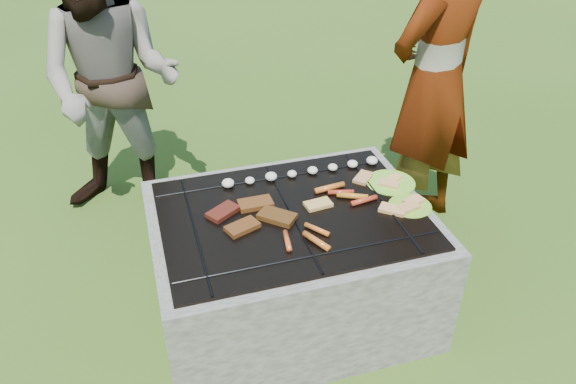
% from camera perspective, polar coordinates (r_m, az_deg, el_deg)
% --- Properties ---
extents(lawn, '(60.00, 60.00, 0.00)m').
position_cam_1_polar(lawn, '(3.01, 0.28, -11.68)').
color(lawn, '#284B12').
rests_on(lawn, ground).
extents(fire_pit, '(1.30, 1.00, 0.62)m').
position_cam_1_polar(fire_pit, '(2.82, 0.30, -7.64)').
color(fire_pit, '#A59E92').
rests_on(fire_pit, ground).
extents(mushrooms, '(0.84, 0.06, 0.04)m').
position_cam_1_polar(mushrooms, '(2.89, 1.42, 2.06)').
color(mushrooms, white).
rests_on(mushrooms, fire_pit).
extents(pork_slabs, '(0.41, 0.28, 0.02)m').
position_cam_1_polar(pork_slabs, '(2.60, -3.65, -2.24)').
color(pork_slabs, maroon).
rests_on(pork_slabs, fire_pit).
extents(sausages, '(0.53, 0.48, 0.03)m').
position_cam_1_polar(sausages, '(2.62, 4.48, -1.78)').
color(sausages, orange).
rests_on(sausages, fire_pit).
extents(bread_on_grate, '(0.46, 0.43, 0.02)m').
position_cam_1_polar(bread_on_grate, '(2.73, 6.93, -0.51)').
color(bread_on_grate, tan).
rests_on(bread_on_grate, fire_pit).
extents(plate_far, '(0.32, 0.32, 0.03)m').
position_cam_1_polar(plate_far, '(2.88, 10.38, 0.90)').
color(plate_far, '#C5F239').
rests_on(plate_far, fire_pit).
extents(plate_near, '(0.24, 0.24, 0.03)m').
position_cam_1_polar(plate_near, '(2.73, 12.31, -1.40)').
color(plate_near, '#ADDE35').
rests_on(plate_near, fire_pit).
extents(cook, '(0.80, 0.67, 1.86)m').
position_cam_1_polar(cook, '(3.28, 14.72, 10.81)').
color(cook, gray).
rests_on(cook, ground).
extents(bystander, '(1.02, 0.92, 1.73)m').
position_cam_1_polar(bystander, '(3.48, -17.46, 10.53)').
color(bystander, gray).
rests_on(bystander, ground).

